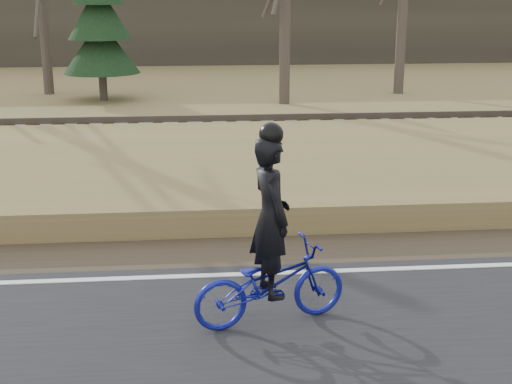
{
  "coord_description": "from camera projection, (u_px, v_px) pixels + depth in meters",
  "views": [
    {
      "loc": [
        -3.41,
        -8.5,
        3.66
      ],
      "look_at": [
        -2.57,
        0.5,
        1.1
      ],
      "focal_mm": 50.0,
      "sensor_mm": 36.0,
      "label": 1
    }
  ],
  "objects": [
    {
      "name": "ground",
      "position": [
        452.0,
        277.0,
        9.44
      ],
      "size": [
        120.0,
        120.0,
        0.0
      ],
      "primitive_type": "plane",
      "color": "olive",
      "rests_on": "ground"
    },
    {
      "name": "edge_line",
      "position": [
        447.0,
        267.0,
        9.61
      ],
      "size": [
        120.0,
        0.12,
        0.01
      ],
      "primitive_type": "cube",
      "color": "silver",
      "rests_on": "road"
    },
    {
      "name": "shoulder",
      "position": [
        423.0,
        245.0,
        10.59
      ],
      "size": [
        120.0,
        1.6,
        0.04
      ],
      "primitive_type": "cube",
      "color": "#473A2B",
      "rests_on": "ground"
    },
    {
      "name": "embankment",
      "position": [
        373.0,
        180.0,
        13.4
      ],
      "size": [
        120.0,
        5.0,
        0.44
      ],
      "primitive_type": "cube",
      "color": "olive",
      "rests_on": "ground"
    },
    {
      "name": "ballast",
      "position": [
        334.0,
        140.0,
        17.04
      ],
      "size": [
        120.0,
        3.0,
        0.45
      ],
      "primitive_type": "cube",
      "color": "slate",
      "rests_on": "ground"
    },
    {
      "name": "railroad",
      "position": [
        334.0,
        127.0,
        16.96
      ],
      "size": [
        120.0,
        2.4,
        0.29
      ],
      "color": "black",
      "rests_on": "ballast"
    },
    {
      "name": "treeline_backdrop",
      "position": [
        253.0,
        4.0,
        37.36
      ],
      "size": [
        120.0,
        4.0,
        6.0
      ],
      "primitive_type": "cube",
      "color": "#383328",
      "rests_on": "ground"
    },
    {
      "name": "cyclist",
      "position": [
        270.0,
        261.0,
        7.84
      ],
      "size": [
        1.87,
        1.04,
        2.28
      ],
      "rotation": [
        0.0,
        0.0,
        1.83
      ],
      "color": "navy",
      "rests_on": "road"
    },
    {
      "name": "bare_tree_near_left",
      "position": [
        285.0,
        1.0,
        23.06
      ],
      "size": [
        0.36,
        0.36,
        6.7
      ],
      "primitive_type": "cylinder",
      "color": "#4B4037",
      "rests_on": "ground"
    },
    {
      "name": "conifer",
      "position": [
        99.0,
        14.0,
        23.89
      ],
      "size": [
        2.6,
        2.6,
        6.16
      ],
      "color": "#4B4037",
      "rests_on": "ground"
    }
  ]
}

